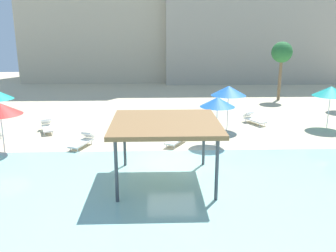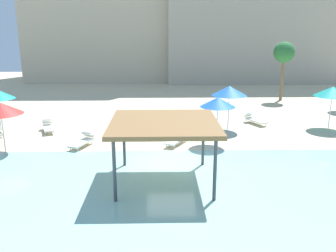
# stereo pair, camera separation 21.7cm
# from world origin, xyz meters

# --- Properties ---
(ground_plane) EXTENTS (80.00, 80.00, 0.00)m
(ground_plane) POSITION_xyz_m (0.00, 0.00, 0.00)
(ground_plane) COLOR beige
(lagoon_water) EXTENTS (44.00, 13.50, 0.04)m
(lagoon_water) POSITION_xyz_m (0.00, -5.25, 0.02)
(lagoon_water) COLOR #99D1C6
(lagoon_water) RESTS_ON ground
(shade_pavilion) EXTENTS (4.51, 4.51, 2.72)m
(shade_pavilion) POSITION_xyz_m (-0.38, -2.52, 2.56)
(shade_pavilion) COLOR #42474C
(shade_pavilion) RESTS_ON ground
(beach_umbrella_teal_0) EXTENTS (2.36, 2.36, 2.82)m
(beach_umbrella_teal_0) POSITION_xyz_m (10.81, 6.04, 2.49)
(beach_umbrella_teal_0) COLOR silver
(beach_umbrella_teal_0) RESTS_ON ground
(beach_umbrella_blue_1) EXTENTS (2.00, 2.00, 2.76)m
(beach_umbrella_blue_1) POSITION_xyz_m (2.71, 2.74, 2.48)
(beach_umbrella_blue_1) COLOR silver
(beach_umbrella_blue_1) RESTS_ON ground
(beach_umbrella_red_2) EXTENTS (2.31, 2.31, 2.73)m
(beach_umbrella_red_2) POSITION_xyz_m (-9.01, 1.70, 2.41)
(beach_umbrella_red_2) COLOR silver
(beach_umbrella_red_2) RESTS_ON ground
(beach_umbrella_blue_4) EXTENTS (2.28, 2.28, 2.91)m
(beach_umbrella_blue_4) POSITION_xyz_m (3.97, 5.93, 2.59)
(beach_umbrella_blue_4) COLOR silver
(beach_umbrella_blue_4) RESTS_ON ground
(lounge_chair_0) EXTENTS (1.46, 1.94, 0.74)m
(lounge_chair_0) POSITION_xyz_m (0.45, 2.77, 0.33)
(lounge_chair_0) COLOR white
(lounge_chair_0) RESTS_ON ground
(lounge_chair_1) EXTENTS (1.23, 1.99, 0.74)m
(lounge_chair_1) POSITION_xyz_m (-7.86, 5.69, 0.33)
(lounge_chair_1) COLOR white
(lounge_chair_1) RESTS_ON ground
(lounge_chair_2) EXTENTS (1.25, 1.98, 0.74)m
(lounge_chair_2) POSITION_xyz_m (-4.94, 2.46, 0.33)
(lounge_chair_2) COLOR white
(lounge_chair_2) RESTS_ON ground
(lounge_chair_4) EXTENTS (1.37, 1.97, 0.74)m
(lounge_chair_4) POSITION_xyz_m (6.13, 7.34, 0.33)
(lounge_chair_4) COLOR white
(lounge_chair_4) RESTS_ON ground
(palm_tree_0) EXTENTS (1.90, 1.90, 5.38)m
(palm_tree_0) POSITION_xyz_m (10.79, 15.97, 4.33)
(palm_tree_0) COLOR brown
(palm_tree_0) RESTS_ON ground
(hotel_block_1) EXTENTS (23.20, 11.86, 16.19)m
(hotel_block_1) POSITION_xyz_m (12.08, 31.49, 8.10)
(hotel_block_1) COLOR #B2A893
(hotel_block_1) RESTS_ON ground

